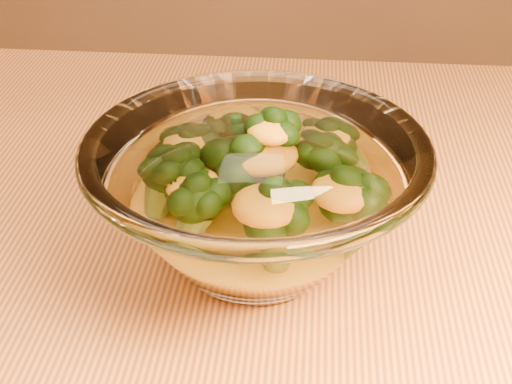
# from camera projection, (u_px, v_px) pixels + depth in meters

# --- Properties ---
(table) EXTENTS (1.20, 0.80, 0.75)m
(table) POSITION_uv_depth(u_px,v_px,m) (397.00, 367.00, 0.58)
(table) COLOR #DB8D41
(table) RESTS_ON ground
(glass_bowl) EXTENTS (0.24, 0.24, 0.11)m
(glass_bowl) POSITION_uv_depth(u_px,v_px,m) (256.00, 198.00, 0.51)
(glass_bowl) COLOR white
(glass_bowl) RESTS_ON table
(cheese_sauce) EXTENTS (0.13, 0.13, 0.04)m
(cheese_sauce) POSITION_uv_depth(u_px,v_px,m) (256.00, 224.00, 0.52)
(cheese_sauce) COLOR #FAB015
(cheese_sauce) RESTS_ON glass_bowl
(broccoli_heap) EXTENTS (0.16, 0.15, 0.08)m
(broccoli_heap) POSITION_uv_depth(u_px,v_px,m) (253.00, 178.00, 0.51)
(broccoli_heap) COLOR black
(broccoli_heap) RESTS_ON cheese_sauce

